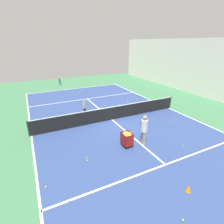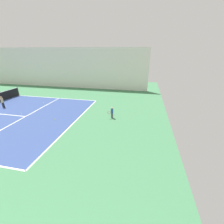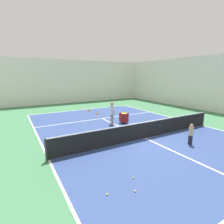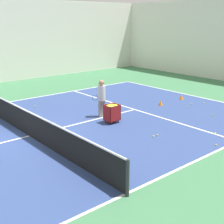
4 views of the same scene
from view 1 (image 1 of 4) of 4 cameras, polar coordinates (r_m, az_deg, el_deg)
ground_plane at (r=13.70m, az=0.00°, el=-2.54°), size 37.75×37.75×0.00m
court_playing_area at (r=13.70m, az=0.00°, el=-2.53°), size 11.64×21.91×0.00m
line_baseline_near at (r=23.51m, az=-11.94°, el=7.50°), size 11.64×0.10×0.00m
line_sideline_left at (r=16.89m, az=18.03°, el=1.21°), size 0.10×21.91×0.00m
line_sideline_right at (r=12.55m, az=-24.82°, el=-7.13°), size 0.10×21.91×0.00m
line_service_near at (r=18.94m, az=-8.08°, el=4.29°), size 11.64×0.10×0.00m
line_service_far at (r=9.43m, az=17.03°, el=-16.12°), size 11.64×0.10×0.00m
line_centre_service at (r=13.70m, az=0.00°, el=-2.52°), size 0.10×12.05×0.00m
hall_enclosure_left at (r=20.78m, az=31.40°, el=11.52°), size 0.15×34.05×6.07m
tennis_net at (r=13.47m, az=0.00°, el=-0.36°), size 11.94×0.10×1.09m
player_near_baseline at (r=25.92m, az=-16.69°, el=9.74°), size 0.39×0.51×1.06m
coach_at_net at (r=10.30m, az=10.47°, el=-5.12°), size 0.45×0.73×1.83m
child_midcourt at (r=14.69m, az=-9.02°, el=1.87°), size 0.27×0.27×1.23m
ball_cart at (r=10.14m, az=4.92°, el=-8.07°), size 0.53×0.64×0.87m
training_cone_0 at (r=8.32m, az=23.65°, el=-21.86°), size 0.24×0.24×0.31m
tennis_ball_2 at (r=8.41m, az=-20.80°, el=-21.89°), size 0.07×0.07×0.07m
tennis_ball_3 at (r=11.18m, az=22.35°, el=-10.17°), size 0.07×0.07×0.07m
tennis_ball_5 at (r=18.01m, az=-8.68°, el=3.44°), size 0.07×0.07×0.07m
tennis_ball_6 at (r=14.15m, az=18.56°, el=-2.76°), size 0.07×0.07×0.07m
tennis_ball_8 at (r=18.71m, az=8.09°, el=4.17°), size 0.07×0.07×0.07m
tennis_ball_9 at (r=7.40m, az=22.15°, el=-29.84°), size 0.07×0.07×0.07m
tennis_ball_10 at (r=7.66m, az=-13.76°, el=-26.26°), size 0.07×0.07×0.07m
tennis_ball_11 at (r=21.73m, az=-10.44°, el=6.53°), size 0.07×0.07×0.07m
tennis_ball_12 at (r=18.50m, az=5.18°, el=4.10°), size 0.07×0.07×0.07m
tennis_ball_14 at (r=9.52m, az=-8.37°, el=-14.62°), size 0.07×0.07×0.07m
tennis_ball_16 at (r=9.35m, az=-8.07°, el=-15.37°), size 0.07×0.07×0.07m
tennis_ball_17 at (r=17.40m, az=-19.26°, el=1.76°), size 0.07×0.07×0.07m
tennis_ball_18 at (r=17.75m, az=5.09°, el=3.33°), size 0.07×0.07×0.07m
tennis_ball_20 at (r=14.94m, az=3.20°, el=-0.27°), size 0.07×0.07×0.07m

